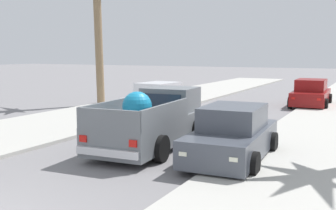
% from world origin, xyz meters
% --- Properties ---
extents(sidewalk_left, '(5.13, 60.00, 0.12)m').
position_xyz_m(sidewalk_left, '(-5.38, 12.00, 0.06)').
color(sidewalk_left, '#B2AFA8').
rests_on(sidewalk_left, ground).
extents(curb_left, '(0.16, 60.00, 0.10)m').
position_xyz_m(curb_left, '(-4.21, 12.00, 0.05)').
color(curb_left, silver).
rests_on(curb_left, ground).
extents(curb_right, '(0.16, 60.00, 0.10)m').
position_xyz_m(curb_right, '(4.21, 12.00, 0.05)').
color(curb_right, silver).
rests_on(curb_right, ground).
extents(pickup_truck, '(2.48, 5.33, 1.87)m').
position_xyz_m(pickup_truck, '(0.21, 7.34, 0.81)').
color(pickup_truck, slate).
rests_on(pickup_truck, ground).
extents(car_left_near, '(2.20, 4.34, 1.54)m').
position_xyz_m(car_left_near, '(-3.18, 13.87, 0.71)').
color(car_left_near, silver).
rests_on(car_left_near, ground).
extents(car_right_near, '(2.20, 4.33, 1.54)m').
position_xyz_m(car_right_near, '(2.99, 6.91, 0.71)').
color(car_right_near, '#474C56').
rests_on(car_right_near, ground).
extents(car_right_mid, '(2.11, 4.30, 1.54)m').
position_xyz_m(car_right_mid, '(3.20, 19.99, 0.71)').
color(car_right_mid, maroon).
rests_on(car_right_mid, ground).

